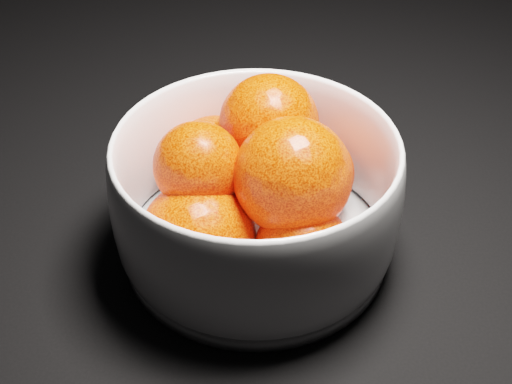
{
  "coord_description": "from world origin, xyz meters",
  "views": [
    {
      "loc": [
        0.24,
        -0.35,
        0.37
      ],
      "look_at": [
        0.25,
        0.03,
        0.05
      ],
      "focal_mm": 50.0,
      "sensor_mm": 36.0,
      "label": 1
    }
  ],
  "objects": [
    {
      "name": "bowl",
      "position": [
        0.25,
        0.03,
        0.05
      ],
      "size": [
        0.2,
        0.2,
        0.1
      ],
      "rotation": [
        0.0,
        0.0,
        -0.05
      ],
      "color": "silver",
      "rests_on": "ground"
    },
    {
      "name": "orange_pile",
      "position": [
        0.25,
        0.03,
        0.06
      ],
      "size": [
        0.15,
        0.16,
        0.12
      ],
      "color": "#FF360A",
      "rests_on": "bowl"
    }
  ]
}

